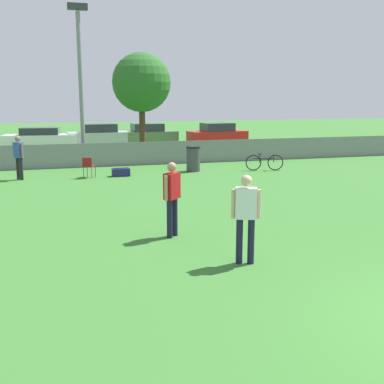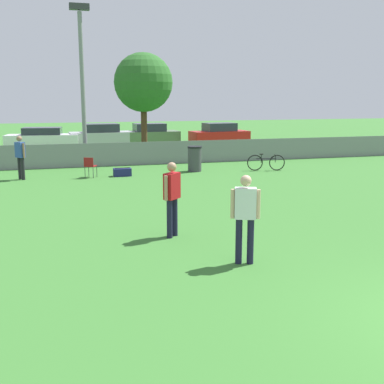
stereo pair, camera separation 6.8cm
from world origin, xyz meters
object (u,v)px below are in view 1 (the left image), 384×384
(folding_chair_sideline, at_px, (88,165))
(parked_car_silver, at_px, (100,135))
(trash_bin, at_px, (193,159))
(parked_car_olive, at_px, (147,134))
(tree_near_pole, at_px, (141,83))
(parked_car_white, at_px, (40,137))
(gear_bag_sideline, at_px, (121,172))
(spectator_in_blue, at_px, (19,155))
(player_defender_red, at_px, (172,194))
(bicycle_sideline, at_px, (264,162))
(light_pole, at_px, (80,70))
(frisbee_disc, at_px, (244,206))
(player_receiver_white, at_px, (246,213))
(parked_car_red, at_px, (217,134))

(folding_chair_sideline, relative_size, parked_car_silver, 0.19)
(trash_bin, relative_size, parked_car_olive, 0.27)
(tree_near_pole, bearing_deg, parked_car_white, 125.90)
(gear_bag_sideline, relative_size, parked_car_olive, 0.18)
(spectator_in_blue, height_order, gear_bag_sideline, spectator_in_blue)
(spectator_in_blue, height_order, parked_car_white, spectator_in_blue)
(trash_bin, relative_size, parked_car_white, 0.23)
(player_defender_red, distance_m, bicycle_sideline, 11.01)
(bicycle_sideline, bearing_deg, parked_car_silver, 127.84)
(light_pole, xyz_separation_m, bicycle_sideline, (7.53, -4.23, -4.06))
(spectator_in_blue, bearing_deg, bicycle_sideline, -130.68)
(light_pole, distance_m, parked_car_silver, 10.17)
(tree_near_pole, relative_size, spectator_in_blue, 3.19)
(frisbee_disc, bearing_deg, bicycle_sideline, 60.40)
(player_receiver_white, bearing_deg, bicycle_sideline, 83.81)
(gear_bag_sideline, bearing_deg, parked_car_silver, 87.75)
(player_receiver_white, relative_size, bicycle_sideline, 1.07)
(spectator_in_blue, bearing_deg, light_pole, -74.17)
(parked_car_red, bearing_deg, parked_car_silver, 165.08)
(frisbee_disc, distance_m, parked_car_silver, 20.10)
(trash_bin, bearing_deg, player_receiver_white, -101.93)
(player_receiver_white, height_order, frisbee_disc, player_receiver_white)
(light_pole, distance_m, spectator_in_blue, 5.76)
(trash_bin, bearing_deg, parked_car_white, 117.33)
(tree_near_pole, relative_size, parked_car_silver, 1.27)
(tree_near_pole, bearing_deg, parked_car_olive, 76.78)
(trash_bin, height_order, parked_car_white, parked_car_white)
(folding_chair_sideline, xyz_separation_m, trash_bin, (4.53, 0.45, 0.05))
(frisbee_disc, xyz_separation_m, folding_chair_sideline, (-3.97, 6.66, 0.49))
(player_receiver_white, bearing_deg, parked_car_red, 92.26)
(folding_chair_sideline, height_order, gear_bag_sideline, folding_chair_sideline)
(bicycle_sideline, distance_m, parked_car_silver, 14.73)
(gear_bag_sideline, bearing_deg, player_defender_red, -90.90)
(tree_near_pole, distance_m, frisbee_disc, 13.03)
(player_receiver_white, bearing_deg, folding_chair_sideline, 120.89)
(spectator_in_blue, relative_size, trash_bin, 1.56)
(frisbee_disc, distance_m, parked_car_olive, 20.17)
(parked_car_white, distance_m, parked_car_red, 11.78)
(bicycle_sideline, relative_size, gear_bag_sideline, 2.29)
(tree_near_pole, height_order, frisbee_disc, tree_near_pole)
(frisbee_disc, relative_size, folding_chair_sideline, 0.33)
(spectator_in_blue, bearing_deg, folding_chair_sideline, -133.78)
(bicycle_sideline, xyz_separation_m, trash_bin, (-3.10, 0.67, 0.19))
(spectator_in_blue, bearing_deg, parked_car_olive, -68.36)
(parked_car_red, bearing_deg, gear_bag_sideline, -130.64)
(spectator_in_blue, distance_m, parked_car_silver, 13.78)
(player_defender_red, height_order, spectator_in_blue, player_defender_red)
(trash_bin, height_order, gear_bag_sideline, trash_bin)
(gear_bag_sideline, distance_m, parked_car_white, 13.46)
(tree_near_pole, height_order, parked_car_white, tree_near_pole)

